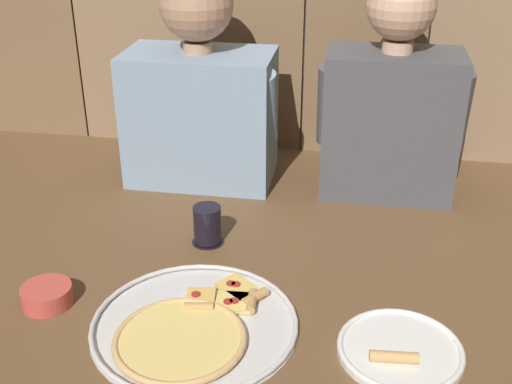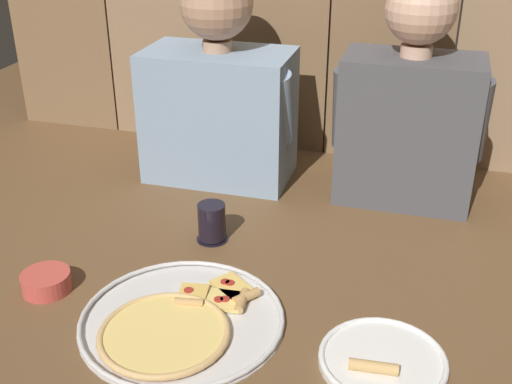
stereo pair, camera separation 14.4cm
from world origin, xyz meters
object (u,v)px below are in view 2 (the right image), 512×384
object	(u,v)px
diner_left	(218,86)
diner_right	(411,101)
drinking_glass	(212,223)
dipping_bowl	(46,281)
pizza_tray	(178,323)
dinner_plate	(382,360)

from	to	relation	value
diner_left	diner_right	bearing A→B (deg)	-0.10
drinking_glass	dipping_bowl	world-z (taller)	drinking_glass
pizza_tray	dinner_plate	bearing A→B (deg)	0.19
diner_left	diner_right	world-z (taller)	same
dipping_bowl	pizza_tray	bearing A→B (deg)	-7.01
pizza_tray	dinner_plate	world-z (taller)	dinner_plate
diner_right	dipping_bowl	bearing A→B (deg)	-136.80
drinking_glass	dipping_bowl	size ratio (longest dim) A/B	0.91
dipping_bowl	dinner_plate	bearing A→B (deg)	-3.02
pizza_tray	diner_right	distance (m)	0.85
drinking_glass	diner_left	xyz separation A→B (m)	(-0.10, 0.36, 0.23)
dinner_plate	dipping_bowl	bearing A→B (deg)	176.98
pizza_tray	dinner_plate	xyz separation A→B (m)	(0.41, 0.00, -0.00)
dipping_bowl	diner_left	world-z (taller)	diner_left
dinner_plate	diner_left	bearing A→B (deg)	128.22
dinner_plate	drinking_glass	bearing A→B (deg)	143.17
drinking_glass	diner_right	world-z (taller)	diner_right
pizza_tray	diner_right	size ratio (longest dim) A/B	0.68
dipping_bowl	diner_right	bearing A→B (deg)	43.20
pizza_tray	drinking_glass	world-z (taller)	drinking_glass
diner_right	pizza_tray	bearing A→B (deg)	-118.58
dinner_plate	diner_right	distance (m)	0.75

